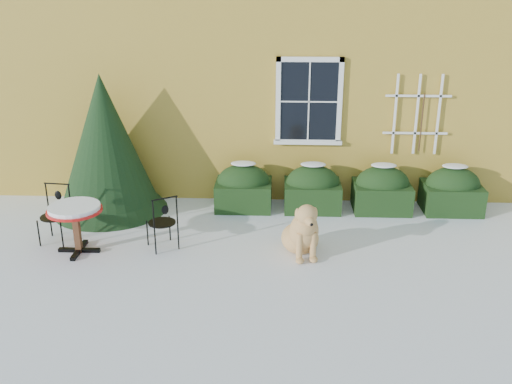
{
  "coord_description": "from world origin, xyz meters",
  "views": [
    {
      "loc": [
        0.36,
        -7.55,
        4.1
      ],
      "look_at": [
        0.0,
        1.0,
        0.9
      ],
      "focal_mm": 40.0,
      "sensor_mm": 36.0,
      "label": 1
    }
  ],
  "objects_px": {
    "patio_chair_near": "(163,222)",
    "dog": "(303,233)",
    "evergreen_shrub": "(107,157)",
    "patio_chair_far": "(56,214)",
    "bistro_table": "(75,213)"
  },
  "relations": [
    {
      "from": "evergreen_shrub",
      "to": "patio_chair_far",
      "type": "distance_m",
      "value": 1.59
    },
    {
      "from": "bistro_table",
      "to": "patio_chair_far",
      "type": "distance_m",
      "value": 0.65
    },
    {
      "from": "bistro_table",
      "to": "patio_chair_far",
      "type": "relative_size",
      "value": 0.89
    },
    {
      "from": "dog",
      "to": "evergreen_shrub",
      "type": "bearing_deg",
      "value": 140.64
    },
    {
      "from": "bistro_table",
      "to": "patio_chair_near",
      "type": "height_order",
      "value": "patio_chair_near"
    },
    {
      "from": "bistro_table",
      "to": "dog",
      "type": "bearing_deg",
      "value": 0.8
    },
    {
      "from": "evergreen_shrub",
      "to": "bistro_table",
      "type": "bearing_deg",
      "value": -90.44
    },
    {
      "from": "evergreen_shrub",
      "to": "patio_chair_near",
      "type": "distance_m",
      "value": 2.16
    },
    {
      "from": "dog",
      "to": "patio_chair_far",
      "type": "bearing_deg",
      "value": 161.94
    },
    {
      "from": "patio_chair_near",
      "to": "dog",
      "type": "xyz_separation_m",
      "value": [
        2.23,
        -0.14,
        -0.08
      ]
    },
    {
      "from": "patio_chair_near",
      "to": "patio_chair_far",
      "type": "xyz_separation_m",
      "value": [
        -1.82,
        0.21,
        0.02
      ]
    },
    {
      "from": "evergreen_shrub",
      "to": "patio_chair_near",
      "type": "relative_size",
      "value": 2.76
    },
    {
      "from": "evergreen_shrub",
      "to": "bistro_table",
      "type": "xyz_separation_m",
      "value": [
        -0.01,
        -1.8,
        -0.37
      ]
    },
    {
      "from": "evergreen_shrub",
      "to": "bistro_table",
      "type": "distance_m",
      "value": 1.84
    },
    {
      "from": "evergreen_shrub",
      "to": "patio_chair_far",
      "type": "height_order",
      "value": "evergreen_shrub"
    }
  ]
}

